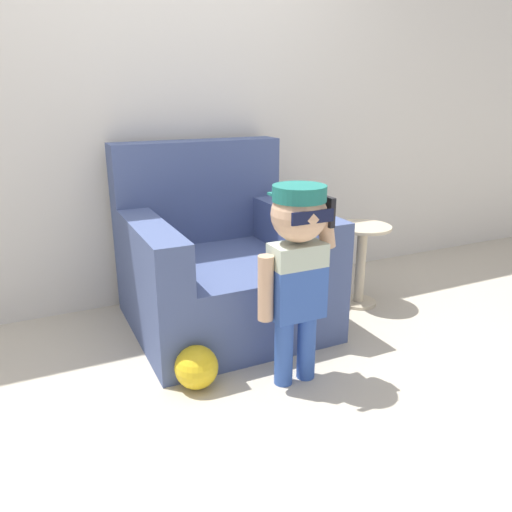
% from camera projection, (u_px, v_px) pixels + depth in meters
% --- Properties ---
extents(ground_plane, '(10.00, 10.00, 0.00)m').
position_uv_depth(ground_plane, '(212.00, 349.00, 2.64)').
color(ground_plane, '#BCB29E').
extents(wall_back, '(10.00, 0.05, 2.60)m').
position_uv_depth(wall_back, '(156.00, 92.00, 2.95)').
color(wall_back, silver).
rests_on(wall_back, ground_plane).
extents(armchair, '(1.03, 1.01, 1.02)m').
position_uv_depth(armchair, '(220.00, 265.00, 2.88)').
color(armchair, '#475684').
rests_on(armchair, ground_plane).
extents(person_child, '(0.38, 0.28, 0.93)m').
position_uv_depth(person_child, '(297.00, 256.00, 2.17)').
color(person_child, '#3356AD').
rests_on(person_child, ground_plane).
extents(side_table, '(0.35, 0.35, 0.52)m').
position_uv_depth(side_table, '(361.00, 258.00, 3.12)').
color(side_table, beige).
rests_on(side_table, ground_plane).
extents(toy_ball, '(0.20, 0.20, 0.20)m').
position_uv_depth(toy_ball, '(196.00, 367.00, 2.28)').
color(toy_ball, yellow).
rests_on(toy_ball, ground_plane).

